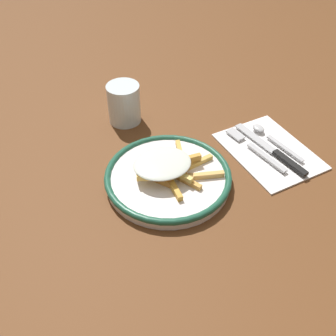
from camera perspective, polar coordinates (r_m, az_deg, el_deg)
ground_plane at (r=0.83m, az=-0.00°, el=-2.02°), size 2.60×2.60×0.00m
plate at (r=0.82m, az=-0.00°, el=-1.33°), size 0.26×0.26×0.03m
fries_heap at (r=0.80m, az=-0.10°, el=0.20°), size 0.18×0.14×0.04m
napkin at (r=0.92m, az=14.05°, el=2.42°), size 0.16×0.22×0.01m
fork at (r=0.91m, az=12.20°, el=2.63°), size 0.04×0.18×0.01m
knife at (r=0.91m, az=14.95°, el=2.12°), size 0.04×0.21×0.01m
spoon at (r=0.95m, az=13.98°, el=4.42°), size 0.03×0.15×0.01m
water_glass at (r=0.97m, az=-6.22°, el=9.02°), size 0.08×0.08×0.10m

